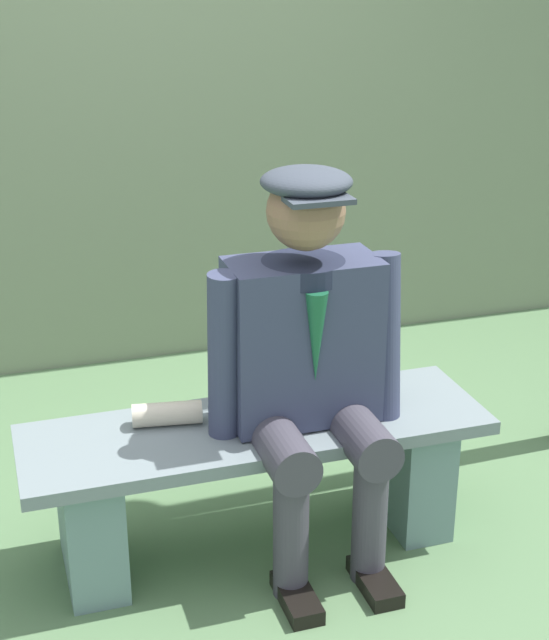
{
  "coord_description": "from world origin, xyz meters",
  "views": [
    {
      "loc": [
        0.77,
        2.6,
        1.89
      ],
      "look_at": [
        -0.06,
        0.0,
        0.8
      ],
      "focal_mm": 53.58,
      "sensor_mm": 36.0,
      "label": 1
    }
  ],
  "objects": [
    {
      "name": "bench",
      "position": [
        0.0,
        0.0,
        0.28
      ],
      "size": [
        1.5,
        0.46,
        0.45
      ],
      "color": "slate",
      "rests_on": "ground"
    },
    {
      "name": "stadium_wall",
      "position": [
        0.0,
        -1.77,
        1.08
      ],
      "size": [
        12.0,
        0.24,
        2.16
      ],
      "primitive_type": "cube",
      "color": "gray",
      "rests_on": "ground"
    },
    {
      "name": "seated_man",
      "position": [
        -0.15,
        0.06,
        0.71
      ],
      "size": [
        0.64,
        0.59,
        1.28
      ],
      "color": "#363C58",
      "rests_on": "ground"
    },
    {
      "name": "ground_plane",
      "position": [
        0.0,
        0.0,
        0.0
      ],
      "size": [
        30.0,
        30.0,
        0.0
      ],
      "primitive_type": "plane",
      "color": "#567A50"
    },
    {
      "name": "rolled_magazine",
      "position": [
        0.27,
        -0.08,
        0.49
      ],
      "size": [
        0.23,
        0.11,
        0.08
      ],
      "primitive_type": "cylinder",
      "rotation": [
        0.0,
        1.57,
        -0.15
      ],
      "color": "beige",
      "rests_on": "bench"
    }
  ]
}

